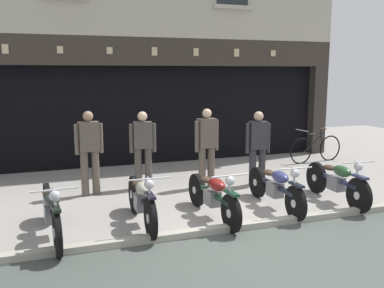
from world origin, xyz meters
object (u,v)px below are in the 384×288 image
object	(u,v)px
motorcycle_center	(213,195)
assistant_far_right	(258,145)
salesman_left	(89,149)
salesman_right	(207,144)
shopkeeper_center	(143,146)
motorcycle_left	(52,210)
motorcycle_right	(337,181)
advert_board_near	(242,98)
motorcycle_center_left	(142,200)
leaning_bicycle	(316,148)
motorcycle_center_right	(276,186)
advert_board_far	(274,98)

from	to	relation	value
motorcycle_center	assistant_far_right	bearing A→B (deg)	-137.77
salesman_left	salesman_right	bearing A→B (deg)	169.04
shopkeeper_center	assistant_far_right	size ratio (longest dim) A/B	1.02
motorcycle_left	motorcycle_right	bearing A→B (deg)	176.44
shopkeeper_center	advert_board_near	xyz separation A→B (m)	(3.49, 2.43, 0.78)
motorcycle_left	motorcycle_center_left	world-z (taller)	motorcycle_left
shopkeeper_center	leaning_bicycle	size ratio (longest dim) A/B	0.95
motorcycle_center	motorcycle_center_right	bearing A→B (deg)	-177.54
motorcycle_left	advert_board_far	world-z (taller)	advert_board_far
motorcycle_center_right	leaning_bicycle	size ratio (longest dim) A/B	1.18
advert_board_near	leaning_bicycle	bearing A→B (deg)	-41.98
shopkeeper_center	advert_board_near	bearing A→B (deg)	-138.36
motorcycle_center_right	motorcycle_right	xyz separation A→B (m)	(1.28, -0.07, 0.01)
salesman_left	motorcycle_left	bearing A→B (deg)	63.69
motorcycle_center_left	assistant_far_right	world-z (taller)	assistant_far_right
shopkeeper_center	advert_board_far	size ratio (longest dim) A/B	1.53
motorcycle_right	leaning_bicycle	bearing A→B (deg)	-116.88
advert_board_far	leaning_bicycle	size ratio (longest dim) A/B	0.62
assistant_far_right	motorcycle_left	bearing A→B (deg)	26.84
advert_board_far	motorcycle_left	bearing A→B (deg)	-143.93
motorcycle_left	advert_board_far	xyz separation A→B (m)	(6.44, 4.69, 1.25)
motorcycle_center	motorcycle_center_right	size ratio (longest dim) A/B	0.99
advert_board_near	motorcycle_center_left	bearing A→B (deg)	-131.14
salesman_left	advert_board_far	world-z (taller)	advert_board_far
salesman_right	motorcycle_center	bearing A→B (deg)	63.68
advert_board_near	leaning_bicycle	distance (m)	2.49
motorcycle_left	salesman_right	size ratio (longest dim) A/B	1.25
shopkeeper_center	advert_board_near	size ratio (longest dim) A/B	1.71
motorcycle_center_left	motorcycle_center_right	bearing A→B (deg)	-178.27
motorcycle_center_left	leaning_bicycle	world-z (taller)	leaning_bicycle
motorcycle_left	motorcycle_center_right	distance (m)	3.83
shopkeeper_center	assistant_far_right	bearing A→B (deg)	173.72
leaning_bicycle	shopkeeper_center	bearing A→B (deg)	96.10
motorcycle_center	salesman_left	bearing A→B (deg)	-51.72
motorcycle_center_left	advert_board_far	size ratio (longest dim) A/B	1.83
salesman_left	advert_board_near	size ratio (longest dim) A/B	1.77
motorcycle_center_left	motorcycle_center	xyz separation A→B (m)	(1.20, -0.08, -0.02)
motorcycle_center_left	advert_board_near	distance (m)	6.25
motorcycle_left	motorcycle_center_right	xyz separation A→B (m)	(3.83, 0.10, -0.02)
motorcycle_right	assistant_far_right	distance (m)	1.90
motorcycle_center	shopkeeper_center	world-z (taller)	shopkeeper_center
assistant_far_right	motorcycle_center	bearing A→B (deg)	49.55
motorcycle_center	advert_board_far	distance (m)	6.20
assistant_far_right	leaning_bicycle	distance (m)	3.13
motorcycle_left	salesman_left	bearing A→B (deg)	-114.56
motorcycle_center_right	salesman_left	world-z (taller)	salesman_left
leaning_bicycle	assistant_far_right	bearing A→B (deg)	115.40
motorcycle_center_left	motorcycle_right	world-z (taller)	motorcycle_center_left
advert_board_near	leaning_bicycle	world-z (taller)	advert_board_near
shopkeeper_center	salesman_right	size ratio (longest dim) A/B	0.97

